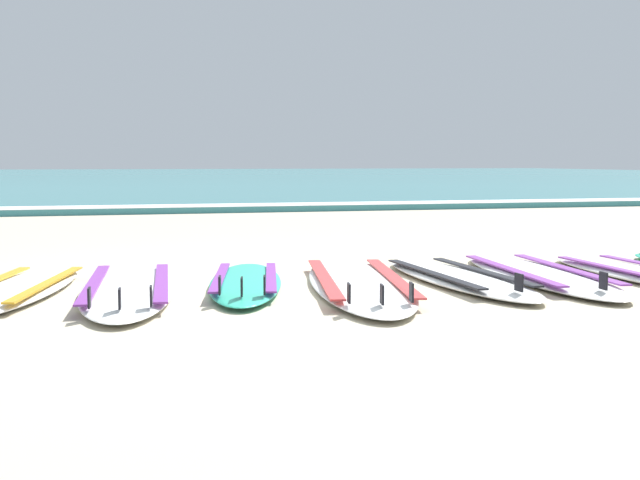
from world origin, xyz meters
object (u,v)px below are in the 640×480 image
Objects in this scene: surfboard_3 at (128,288)px; surfboard_5 at (358,283)px; surfboard_8 at (640,273)px; surfboard_2 at (18,289)px; surfboard_7 at (538,274)px; surfboard_6 at (457,278)px; surfboard_4 at (246,282)px.

surfboard_3 is 1.53m from surfboard_5.
surfboard_5 is 1.24× the size of surfboard_8.
surfboard_2 and surfboard_7 have the same top height.
surfboard_2 and surfboard_3 have the same top height.
surfboard_3 and surfboard_6 have the same top height.
surfboard_2 is at bearing 169.03° from surfboard_3.
surfboard_5 is at bearing -176.21° from surfboard_6.
surfboard_8 is at bearing -2.71° from surfboard_5.
surfboard_5 is at bearing -7.54° from surfboard_2.
surfboard_6 is (0.76, 0.05, -0.00)m from surfboard_5.
surfboard_5 is at bearing -16.10° from surfboard_4.
surfboard_7 is (0.65, 0.01, -0.00)m from surfboard_6.
surfboard_3 and surfboard_7 have the same top height.
surfboard_7 is (2.93, -0.10, -0.00)m from surfboard_3.
surfboard_4 is at bearing 3.99° from surfboard_3.
surfboard_5 is 1.40m from surfboard_7.
surfboard_2 is 1.01× the size of surfboard_6.
surfboard_2 is at bearing 176.29° from surfboard_7.
surfboard_7 and surfboard_8 have the same top height.
surfboard_8 is (3.67, -0.26, 0.00)m from surfboard_3.
surfboard_2 is 0.91× the size of surfboard_7.
surfboard_2 and surfboard_4 have the same top height.
surfboard_7 is 1.12× the size of surfboard_8.
surfboard_3 is at bearing 178.04° from surfboard_7.
surfboard_3 is 1.11× the size of surfboard_6.
surfboard_7 is at bearing 0.79° from surfboard_6.
surfboard_7 is (2.14, -0.16, -0.00)m from surfboard_4.
surfboard_7 is at bearing -1.96° from surfboard_3.
surfboard_4 is at bearing -3.09° from surfboard_2.
surfboard_8 is at bearing -5.18° from surfboard_2.
surfboard_8 is at bearing -6.24° from surfboard_4.
surfboard_4 is 0.83× the size of surfboard_7.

